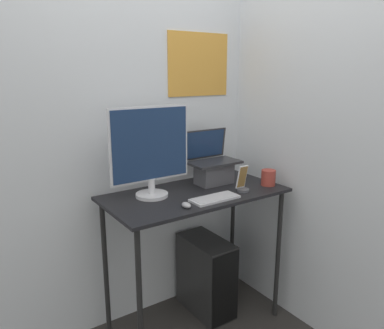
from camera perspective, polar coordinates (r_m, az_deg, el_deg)
wall_back at (r=2.52m, az=-4.24°, el=6.06°), size 6.00×0.06×2.60m
wall_side_right at (r=2.45m, az=16.91°, el=5.25°), size 0.05×6.00×2.60m
desk at (r=2.34m, az=0.49°, el=-6.79°), size 1.11×0.56×0.93m
laptop at (r=2.47m, az=3.19°, el=-0.52°), size 0.34×0.23×0.35m
monitor at (r=2.17m, az=-6.33°, el=1.85°), size 0.50×0.19×0.53m
keyboard at (r=2.18m, az=3.48°, el=-5.16°), size 0.29×0.12×0.02m
mouse at (r=2.04m, az=-0.88°, el=-6.21°), size 0.04×0.07×0.03m
cell_phone at (r=2.33m, az=7.72°, el=-2.87°), size 0.07×0.07×0.16m
computer_tower at (r=2.72m, az=2.16°, el=-16.51°), size 0.23×0.43×0.53m
mug at (r=2.48m, az=11.55°, el=-1.97°), size 0.09×0.09×0.10m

